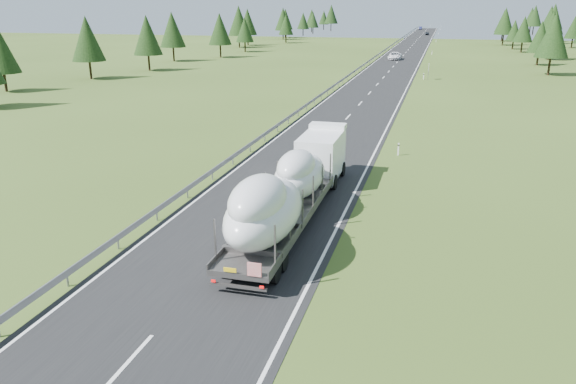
% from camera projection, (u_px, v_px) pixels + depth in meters
% --- Properties ---
extents(ground, '(400.00, 400.00, 0.00)m').
position_uv_depth(ground, '(131.00, 360.00, 18.98)').
color(ground, '#354B19').
rests_on(ground, ground).
extents(road_surface, '(10.00, 400.00, 0.02)m').
position_uv_depth(road_surface, '(394.00, 66.00, 110.53)').
color(road_surface, black).
rests_on(road_surface, ground).
extents(guardrail, '(0.10, 400.00, 0.76)m').
position_uv_depth(guardrail, '(367.00, 62.00, 111.60)').
color(guardrail, slate).
rests_on(guardrail, ground).
extents(marker_posts, '(0.13, 350.08, 1.00)m').
position_uv_depth(marker_posts, '(434.00, 46.00, 159.09)').
color(marker_posts, silver).
rests_on(marker_posts, ground).
extents(highway_sign, '(0.08, 0.90, 2.60)m').
position_uv_depth(highway_sign, '(429.00, 68.00, 89.86)').
color(highway_sign, slate).
rests_on(highway_sign, ground).
extents(tree_line_left, '(14.04, 298.12, 11.72)m').
position_uv_depth(tree_line_left, '(216.00, 27.00, 135.66)').
color(tree_line_left, black).
rests_on(tree_line_left, ground).
extents(boat_truck, '(3.14, 19.25, 4.29)m').
position_uv_depth(boat_truck, '(290.00, 185.00, 30.05)').
color(boat_truck, white).
rests_on(boat_truck, ground).
extents(distant_van, '(2.69, 5.82, 1.61)m').
position_uv_depth(distant_van, '(395.00, 56.00, 123.61)').
color(distant_van, white).
rests_on(distant_van, ground).
extents(distant_car_dark, '(1.52, 3.75, 1.27)m').
position_uv_depth(distant_car_dark, '(427.00, 33.00, 225.61)').
color(distant_car_dark, black).
rests_on(distant_car_dark, ground).
extents(distant_car_blue, '(1.75, 4.48, 1.45)m').
position_uv_depth(distant_car_blue, '(420.00, 28.00, 276.99)').
color(distant_car_blue, '#181C43').
rests_on(distant_car_blue, ground).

